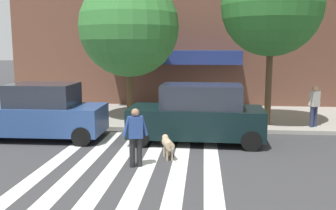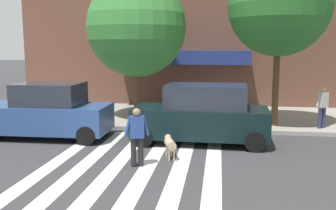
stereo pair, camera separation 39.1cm
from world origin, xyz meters
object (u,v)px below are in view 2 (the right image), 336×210
pedestrian_dog_walker (137,134)px  dog_on_leash (170,144)px  parked_car_third_in_line (202,115)px  pedestrian_bystander (322,105)px  street_tree_nearest (136,27)px  parked_car_behind_first (47,112)px  street_tree_middle (279,5)px

pedestrian_dog_walker → dog_on_leash: size_ratio=1.62×
parked_car_third_in_line → pedestrian_bystander: bearing=27.0°
parked_car_third_in_line → street_tree_nearest: street_tree_nearest is taller
dog_on_leash → pedestrian_bystander: (5.40, 4.29, 0.63)m
pedestrian_dog_walker → dog_on_leash: bearing=48.4°
dog_on_leash → street_tree_nearest: bearing=111.6°
dog_on_leash → parked_car_third_in_line: bearing=66.7°
pedestrian_bystander → parked_car_third_in_line: bearing=-153.0°
parked_car_behind_first → pedestrian_dog_walker: (3.97, -2.87, -0.02)m
dog_on_leash → pedestrian_bystander: 6.92m
parked_car_behind_first → street_tree_nearest: (2.57, 3.57, 3.19)m
parked_car_behind_first → parked_car_third_in_line: (5.61, -0.00, 0.04)m
street_tree_nearest → pedestrian_bystander: 8.28m
pedestrian_bystander → parked_car_behind_first: bearing=-167.1°
street_tree_middle → pedestrian_dog_walker: (-4.45, -5.47, -3.94)m
parked_car_third_in_line → street_tree_nearest: (-3.04, 3.57, 3.15)m
parked_car_third_in_line → street_tree_middle: 5.45m
street_tree_nearest → parked_car_behind_first: bearing=-125.8°
parked_car_third_in_line → dog_on_leash: parked_car_third_in_line is taller
street_tree_nearest → pedestrian_dog_walker: bearing=-77.7°
parked_car_third_in_line → pedestrian_dog_walker: size_ratio=2.83×
pedestrian_dog_walker → pedestrian_bystander: pedestrian_bystander is taller
parked_car_third_in_line → pedestrian_dog_walker: 3.31m
parked_car_behind_first → parked_car_third_in_line: parked_car_third_in_line is taller
parked_car_third_in_line → pedestrian_dog_walker: bearing=-119.9°
pedestrian_dog_walker → dog_on_leash: pedestrian_dog_walker is taller
street_tree_nearest → dog_on_leash: street_tree_nearest is taller
pedestrian_dog_walker → pedestrian_bystander: bearing=39.9°
street_tree_middle → pedestrian_bystander: street_tree_middle is taller
dog_on_leash → pedestrian_bystander: pedestrian_bystander is taller
parked_car_behind_first → pedestrian_dog_walker: parked_car_behind_first is taller
pedestrian_dog_walker → pedestrian_bystander: 8.08m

